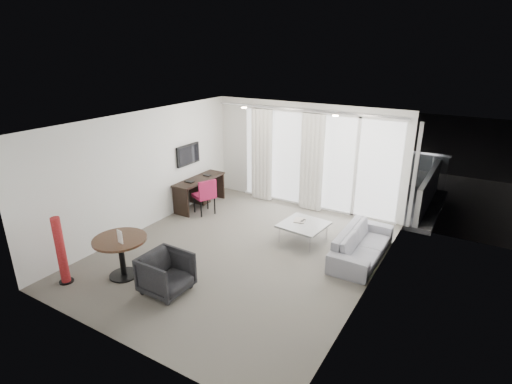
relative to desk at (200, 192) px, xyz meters
The scene contains 28 objects.
floor 2.75m from the desk, 34.86° to the right, with size 5.00×6.00×0.00m, color #625E55.
ceiling 3.52m from the desk, 34.86° to the right, with size 5.00×6.00×0.00m, color white.
wall_left 1.84m from the desk, 99.62° to the right, with size 0.00×6.00×2.60m, color silver.
wall_right 5.07m from the desk, 18.21° to the right, with size 0.00×6.00×2.60m, color silver.
wall_front 5.16m from the desk, 63.87° to the right, with size 5.00×0.00×2.60m, color silver.
window_panel 3.03m from the desk, 29.37° to the left, with size 4.00×0.02×2.38m, color white, non-canonical shape.
window_frame 3.02m from the desk, 29.12° to the left, with size 4.10×0.06×2.44m, color white, non-canonical shape.
curtain_left 1.86m from the desk, 49.30° to the left, with size 0.60×0.20×2.38m, color silver, non-canonical shape.
curtain_right 2.91m from the desk, 26.92° to the left, with size 0.60×0.20×2.38m, color silver, non-canonical shape.
curtain_track 3.31m from the desk, 29.45° to the left, with size 4.80×0.04×0.04m, color #B2B2B7, non-canonical shape.
downlight_a 2.59m from the desk, ahead, with size 0.12×0.12×0.02m, color #FFE0B2.
downlight_b 4.09m from the desk, ahead, with size 0.12×0.12×0.02m, color #FFE0B2.
desk is the anchor object (origin of this frame).
tv 1.01m from the desk, 153.85° to the right, with size 0.05×0.80×0.50m, color black, non-canonical shape.
desk_chair 0.51m from the desk, 39.41° to the right, with size 0.49×0.46×0.89m, color maroon, non-canonical shape.
round_table 3.45m from the desk, 74.86° to the right, with size 0.92×0.92×0.74m, color #3D2618, non-canonical shape.
menu_card 3.61m from the desk, 72.99° to the right, with size 0.13×0.02×0.23m, color white, non-canonical shape.
red_lamp 3.99m from the desk, 87.26° to the right, with size 0.24×0.24×1.22m, color maroon.
tub_armchair 3.80m from the desk, 59.98° to the right, with size 0.72×0.74×0.68m, color black.
coffee_table 3.12m from the desk, ahead, with size 0.88×0.88×0.40m, color gray, non-canonical shape.
remote 3.03m from the desk, ahead, with size 0.05×0.15×0.02m, color black, non-canonical shape.
magazine 2.97m from the desk, ahead, with size 0.21×0.27×0.02m, color gray, non-canonical shape.
sofa 4.37m from the desk, ahead, with size 1.92×0.75×0.56m, color gray.
terrace_slab 3.91m from the desk, 49.24° to the left, with size 5.60×3.00×0.12m, color #4D4D50.
rattan_chair_a 4.54m from the desk, 44.16° to the left, with size 0.55×0.55×0.80m, color #4A3525, non-canonical shape.
rattan_chair_b 5.00m from the desk, 34.76° to the left, with size 0.53×0.53×0.77m, color #4A3525, non-canonical shape.
rattan_table 3.84m from the desk, 30.67° to the left, with size 0.45×0.45×0.45m, color #4A3525, non-canonical shape.
balustrade 5.07m from the desk, 60.00° to the left, with size 5.50×0.06×1.05m, color #B2B2B7, non-canonical shape.
Camera 1 is at (3.86, -5.87, 3.87)m, focal length 28.00 mm.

